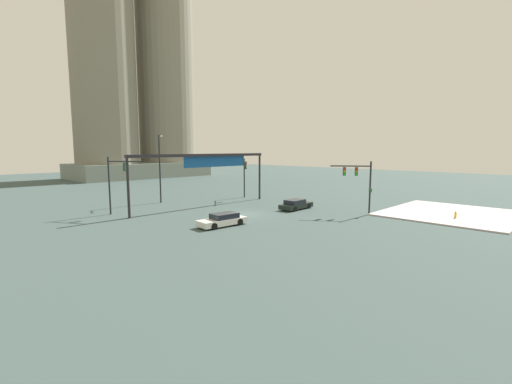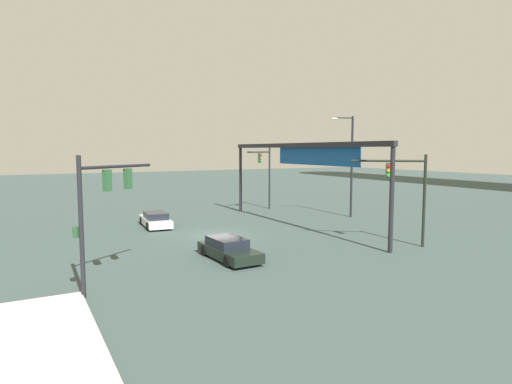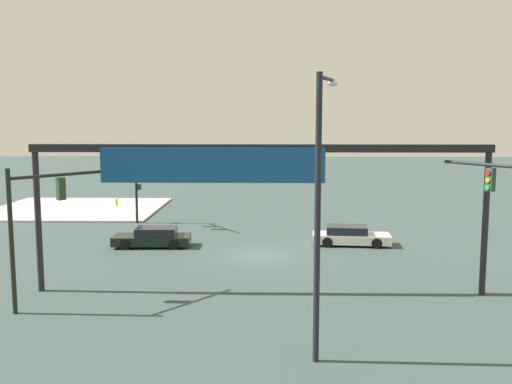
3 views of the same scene
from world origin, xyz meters
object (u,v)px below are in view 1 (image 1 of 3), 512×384
object	(u,v)px
streetlamp_curved_arm	(160,165)
traffic_signal_opposite_side	(116,177)
traffic_signal_cross_street	(245,172)
fire_hydrant_on_curb	(455,215)
sedan_car_approaching	(223,220)
traffic_signal_near_corner	(360,179)
sedan_car_waiting_far	(296,205)

from	to	relation	value
streetlamp_curved_arm	traffic_signal_opposite_side	bearing A→B (deg)	-41.51
traffic_signal_cross_street	fire_hydrant_on_curb	xyz separation A→B (m)	(4.20, -27.16, -3.48)
traffic_signal_cross_street	sedan_car_approaching	size ratio (longest dim) A/B	1.19
traffic_signal_near_corner	fire_hydrant_on_curb	size ratio (longest dim) A/B	8.36
traffic_signal_near_corner	traffic_signal_opposite_side	distance (m)	26.92
streetlamp_curved_arm	fire_hydrant_on_curb	distance (m)	35.84
streetlamp_curved_arm	fire_hydrant_on_curb	world-z (taller)	streetlamp_curved_arm
sedan_car_waiting_far	traffic_signal_near_corner	bearing A→B (deg)	-74.86
traffic_signal_near_corner	sedan_car_waiting_far	bearing A→B (deg)	-18.27
traffic_signal_cross_street	sedan_car_approaching	bearing A→B (deg)	-10.85
traffic_signal_cross_street	sedan_car_waiting_far	distance (m)	12.15
traffic_signal_near_corner	traffic_signal_opposite_side	xyz separation A→B (m)	(-18.92, 19.15, 0.26)
traffic_signal_opposite_side	traffic_signal_cross_street	distance (m)	19.10
traffic_signal_opposite_side	sedan_car_approaching	bearing A→B (deg)	-11.75
traffic_signal_near_corner	sedan_car_approaching	world-z (taller)	traffic_signal_near_corner
streetlamp_curved_arm	sedan_car_approaching	distance (m)	17.99
traffic_signal_near_corner	streetlamp_curved_arm	bearing A→B (deg)	-10.56
traffic_signal_opposite_side	traffic_signal_cross_street	bearing A→B (deg)	57.18
streetlamp_curved_arm	fire_hydrant_on_curb	xyz separation A→B (m)	(15.33, -32.05, -4.72)
traffic_signal_cross_street	sedan_car_approaching	distance (m)	19.32
traffic_signal_cross_street	sedan_car_approaching	world-z (taller)	traffic_signal_cross_street
streetlamp_curved_arm	sedan_car_waiting_far	distance (m)	19.06
sedan_car_approaching	traffic_signal_near_corner	bearing A→B (deg)	160.89
sedan_car_waiting_far	sedan_car_approaching	bearing A→B (deg)	-178.83
traffic_signal_cross_street	sedan_car_waiting_far	bearing A→B (deg)	27.62
traffic_signal_opposite_side	sedan_car_waiting_far	distance (m)	20.89
traffic_signal_near_corner	traffic_signal_cross_street	size ratio (longest dim) A/B	1.01
traffic_signal_near_corner	sedan_car_waiting_far	world-z (taller)	traffic_signal_near_corner
traffic_signal_opposite_side	fire_hydrant_on_curb	xyz separation A→B (m)	(23.29, -27.75, -3.79)
sedan_car_approaching	sedan_car_waiting_far	size ratio (longest dim) A/B	1.04
traffic_signal_opposite_side	fire_hydrant_on_curb	world-z (taller)	traffic_signal_opposite_side
traffic_signal_opposite_side	sedan_car_approaching	distance (m)	13.99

